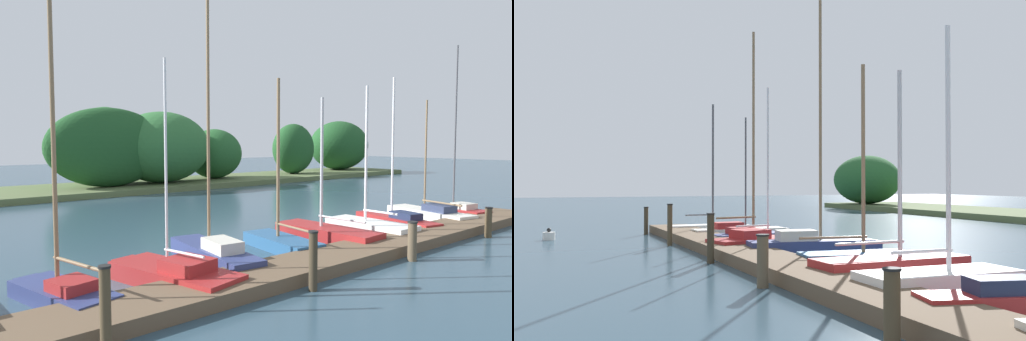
{
  "view_description": "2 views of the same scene",
  "coord_description": "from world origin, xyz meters",
  "views": [
    {
      "loc": [
        -10.15,
        5.04,
        3.68
      ],
      "look_at": [
        -0.68,
        16.19,
        2.71
      ],
      "focal_mm": 32.27,
      "sensor_mm": 36.0,
      "label": 1
    },
    {
      "loc": [
        15.13,
        7.52,
        2.42
      ],
      "look_at": [
        -3.41,
        15.02,
        2.78
      ],
      "focal_mm": 42.04,
      "sensor_mm": 36.0,
      "label": 2
    }
  ],
  "objects": [
    {
      "name": "dock_pier",
      "position": [
        0.0,
        13.76,
        0.17
      ],
      "size": [
        26.77,
        1.8,
        0.35
      ],
      "color": "brown",
      "rests_on": "ground"
    },
    {
      "name": "sailboat_7",
      "position": [
        4.68,
        15.77,
        0.32
      ],
      "size": [
        1.36,
        3.78,
        5.78
      ],
      "rotation": [
        0.0,
        0.0,
        1.56
      ],
      "color": "white",
      "rests_on": "ground"
    },
    {
      "name": "sailboat_9",
      "position": [
        9.58,
        15.97,
        0.31
      ],
      "size": [
        2.09,
        4.6,
        5.53
      ],
      "rotation": [
        0.0,
        0.0,
        1.34
      ],
      "color": "silver",
      "rests_on": "ground"
    },
    {
      "name": "sailboat_10",
      "position": [
        11.52,
        15.6,
        0.36
      ],
      "size": [
        1.67,
        3.25,
        8.19
      ],
      "rotation": [
        0.0,
        0.0,
        1.37
      ],
      "color": "maroon",
      "rests_on": "ground"
    },
    {
      "name": "mooring_piling_3",
      "position": [
        2.42,
        12.48,
        0.61
      ],
      "size": [
        0.31,
        0.31,
        1.22
      ],
      "color": "brown",
      "rests_on": "ground"
    },
    {
      "name": "mooring_piling_4",
      "position": [
        7.68,
        12.45,
        0.59
      ],
      "size": [
        0.29,
        0.29,
        1.16
      ],
      "color": "#4C3D28",
      "rests_on": "ground"
    },
    {
      "name": "sailboat_8",
      "position": [
        6.9,
        15.99,
        0.33
      ],
      "size": [
        1.87,
        4.43,
        6.32
      ],
      "rotation": [
        0.0,
        0.0,
        1.34
      ],
      "color": "maroon",
      "rests_on": "ground"
    },
    {
      "name": "sailboat_6",
      "position": [
        2.44,
        16.06,
        0.32
      ],
      "size": [
        1.47,
        4.35,
        5.22
      ],
      "rotation": [
        0.0,
        0.0,
        1.62
      ],
      "color": "maroon",
      "rests_on": "ground"
    },
    {
      "name": "far_shore",
      "position": [
        5.23,
        37.13,
        2.53
      ],
      "size": [
        70.37,
        8.37,
        6.11
      ],
      "color": "#56663D",
      "rests_on": "ground"
    },
    {
      "name": "sailboat_4",
      "position": [
        -2.4,
        16.19,
        0.41
      ],
      "size": [
        1.54,
        4.52,
        8.37
      ],
      "rotation": [
        0.0,
        0.0,
        1.44
      ],
      "color": "navy",
      "rests_on": "ground"
    },
    {
      "name": "sailboat_3",
      "position": [
        -4.36,
        15.16,
        0.3
      ],
      "size": [
        2.12,
        4.11,
        5.73
      ],
      "rotation": [
        0.0,
        0.0,
        1.79
      ],
      "color": "maroon",
      "rests_on": "ground"
    },
    {
      "name": "mooring_piling_2",
      "position": [
        -1.96,
        12.54,
        0.75
      ],
      "size": [
        0.25,
        0.25,
        1.48
      ],
      "color": "#3D3323",
      "rests_on": "ground"
    },
    {
      "name": "sailboat_2",
      "position": [
        -6.94,
        15.62,
        0.44
      ],
      "size": [
        1.69,
        3.33,
        8.33
      ],
      "rotation": [
        0.0,
        0.0,
        1.79
      ],
      "color": "navy",
      "rests_on": "ground"
    },
    {
      "name": "mooring_piling_1",
      "position": [
        -7.18,
        12.48,
        0.79
      ],
      "size": [
        0.22,
        0.22,
        1.58
      ],
      "color": "#4C3D28",
      "rests_on": "ground"
    },
    {
      "name": "sailboat_5",
      "position": [
        0.4,
        16.23,
        0.32
      ],
      "size": [
        1.54,
        3.49,
        5.74
      ],
      "rotation": [
        0.0,
        0.0,
        1.44
      ],
      "color": "#285684",
      "rests_on": "ground"
    }
  ]
}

